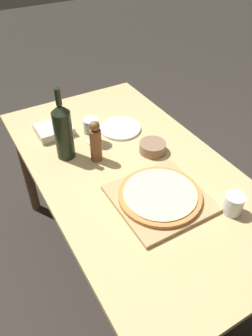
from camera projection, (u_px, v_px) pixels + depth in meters
ground_plane at (130, 260)px, 2.04m from camera, size 12.00×12.00×0.00m
dining_table at (132, 182)px, 1.60m from camera, size 0.85×1.57×0.76m
cutting_board at (160, 198)px, 1.38m from camera, size 0.37×0.37×0.02m
pizza at (160, 195)px, 1.36m from camera, size 0.35×0.35×0.02m
wine_bottle at (63, 131)px, 1.52m from camera, size 0.09×0.09×0.36m
pepper_mill at (96, 142)px, 1.53m from camera, size 0.06×0.06×0.21m
wine_glass at (91, 126)px, 1.64m from camera, size 0.08×0.08×0.13m
small_bowl at (153, 147)px, 1.62m from camera, size 0.13×0.13×0.05m
drinking_tumbler at (233, 204)px, 1.30m from camera, size 0.08×0.08×0.09m
dinner_plate at (120, 128)px, 1.78m from camera, size 0.22×0.22×0.01m
food_container at (54, 130)px, 1.74m from camera, size 0.18×0.16×0.05m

